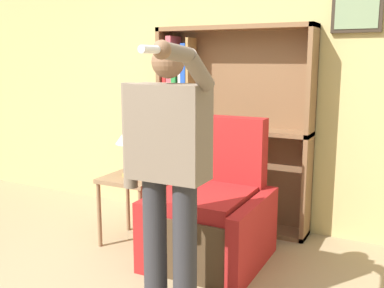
{
  "coord_description": "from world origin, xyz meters",
  "views": [
    {
      "loc": [
        1.69,
        -2.06,
        1.61
      ],
      "look_at": [
        0.33,
        0.62,
        1.04
      ],
      "focal_mm": 42.0,
      "sensor_mm": 36.0,
      "label": 1
    }
  ],
  "objects": [
    {
      "name": "wall_back",
      "position": [
        0.01,
        2.03,
        1.4
      ],
      "size": [
        8.0,
        0.11,
        2.8
      ],
      "color": "tan",
      "rests_on": "ground_plane"
    },
    {
      "name": "bookcase",
      "position": [
        -0.08,
        1.87,
        0.93
      ],
      "size": [
        1.5,
        0.28,
        1.91
      ],
      "color": "brown",
      "rests_on": "ground_plane"
    },
    {
      "name": "armchair",
      "position": [
        0.28,
        1.09,
        0.36
      ],
      "size": [
        0.84,
        0.91,
        1.13
      ],
      "color": "#4C3823",
      "rests_on": "ground_plane"
    },
    {
      "name": "person_standing",
      "position": [
        0.37,
        0.21,
        0.98
      ],
      "size": [
        0.62,
        0.78,
        1.69
      ],
      "color": "#2D2D33",
      "rests_on": "ground_plane"
    },
    {
      "name": "side_table",
      "position": [
        -0.48,
        1.08,
        0.51
      ],
      "size": [
        0.48,
        0.48,
        0.6
      ],
      "color": "#846647",
      "rests_on": "ground_plane"
    },
    {
      "name": "table_lamp",
      "position": [
        -0.48,
        1.08,
        0.97
      ],
      "size": [
        0.28,
        0.28,
        0.48
      ],
      "color": "gold",
      "rests_on": "side_table"
    }
  ]
}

